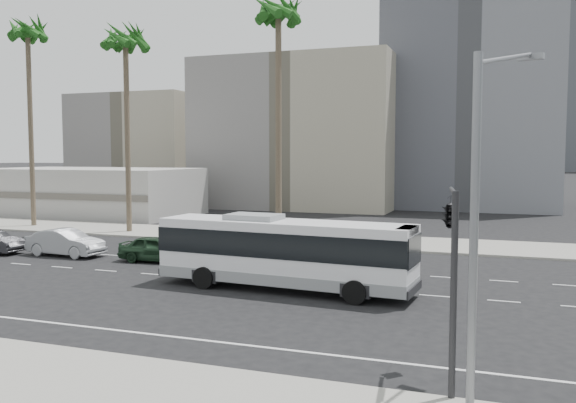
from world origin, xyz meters
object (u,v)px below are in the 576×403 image
at_px(city_bus, 284,251).
at_px(palm_near, 278,17).
at_px(streetlight_corner, 482,200).
at_px(car_b, 66,243).
at_px(palm_mid, 126,46).
at_px(palm_far, 28,36).
at_px(traffic_signal, 451,217).
at_px(car_a, 158,249).

xyz_separation_m(city_bus, palm_near, (-5.48, 13.90, 14.30)).
bearing_deg(streetlight_corner, car_b, 167.77).
bearing_deg(streetlight_corner, city_bus, 149.00).
xyz_separation_m(palm_near, palm_mid, (-13.85, 1.61, -0.88)).
relative_size(palm_mid, palm_far, 0.92).
height_order(city_bus, traffic_signal, traffic_signal).
xyz_separation_m(city_bus, car_a, (-9.82, 4.55, -1.09)).
height_order(city_bus, car_a, city_bus).
bearing_deg(palm_mid, traffic_signal, -40.75).
bearing_deg(city_bus, palm_mid, 145.62).
xyz_separation_m(city_bus, streetlight_corner, (9.30, -10.85, 3.45)).
distance_m(car_a, palm_far, 28.13).
relative_size(palm_near, palm_mid, 1.05).
height_order(car_a, palm_near, palm_near).
relative_size(city_bus, palm_mid, 0.75).
relative_size(city_bus, palm_far, 0.68).
distance_m(car_b, streetlight_corner, 30.36).
height_order(car_b, streetlight_corner, streetlight_corner).
height_order(streetlight_corner, palm_near, palm_near).
distance_m(traffic_signal, palm_far, 46.95).
height_order(city_bus, streetlight_corner, streetlight_corner).
distance_m(city_bus, palm_mid, 28.18).
distance_m(city_bus, palm_far, 37.05).
distance_m(car_a, traffic_signal, 22.60).
bearing_deg(car_a, palm_mid, 36.90).
relative_size(streetlight_corner, traffic_signal, 1.70).
distance_m(traffic_signal, palm_near, 28.61).
bearing_deg(car_b, palm_near, -46.57).
height_order(palm_near, palm_far, palm_far).
bearing_deg(city_bus, car_b, 169.32).
xyz_separation_m(traffic_signal, palm_near, (-13.82, 22.24, 11.54)).
relative_size(car_a, palm_near, 0.26).
xyz_separation_m(streetlight_corner, palm_far, (-39.11, 26.98, 11.51)).
bearing_deg(palm_far, palm_mid, -3.44).
relative_size(car_a, palm_far, 0.25).
bearing_deg(traffic_signal, palm_mid, 132.55).
xyz_separation_m(car_a, streetlight_corner, (19.12, -15.40, 4.54)).
bearing_deg(streetlight_corner, palm_far, 163.79).
relative_size(city_bus, car_b, 2.43).
bearing_deg(traffic_signal, palm_far, 140.63).
bearing_deg(palm_mid, car_a, -49.07).
distance_m(car_b, palm_far, 23.84).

